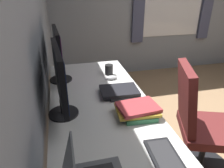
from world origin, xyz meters
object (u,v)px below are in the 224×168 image
at_px(monitor_primary, 60,78).
at_px(monitor_secondary, 58,52).
at_px(office_chair, 198,129).
at_px(book_stack_near, 138,110).
at_px(drawer_pedestal, 93,124).
at_px(mouse_spare, 112,78).
at_px(book_stack_far, 121,91).
at_px(coffee_mug, 109,69).

distance_m(monitor_primary, monitor_secondary, 0.56).
xyz_separation_m(monitor_primary, office_chair, (-0.07, -1.04, -0.54)).
height_order(monitor_primary, book_stack_near, monitor_primary).
relative_size(drawer_pedestal, monitor_primary, 1.35).
xyz_separation_m(drawer_pedestal, mouse_spare, (0.12, -0.20, 0.40)).
height_order(book_stack_far, office_chair, office_chair).
bearing_deg(coffee_mug, drawer_pedestal, 139.35).
bearing_deg(drawer_pedestal, book_stack_far, -129.35).
height_order(monitor_secondary, office_chair, monitor_secondary).
xyz_separation_m(book_stack_far, office_chair, (-0.25, -0.59, -0.30)).
height_order(drawer_pedestal, office_chair, office_chair).
relative_size(drawer_pedestal, office_chair, 0.72).
bearing_deg(drawer_pedestal, monitor_primary, 145.66).
height_order(monitor_primary, mouse_spare, monitor_primary).
relative_size(mouse_spare, office_chair, 0.11).
distance_m(monitor_primary, book_stack_far, 0.54).
bearing_deg(mouse_spare, office_chair, -132.32).
height_order(monitor_primary, office_chair, monitor_primary).
height_order(mouse_spare, book_stack_far, book_stack_far).
xyz_separation_m(monitor_secondary, mouse_spare, (-0.09, -0.45, -0.24)).
distance_m(drawer_pedestal, monitor_primary, 0.77).
distance_m(monitor_secondary, book_stack_near, 0.88).
bearing_deg(office_chair, mouse_spare, 47.68).
xyz_separation_m(monitor_primary, mouse_spare, (0.47, -0.44, -0.25)).
xyz_separation_m(monitor_secondary, office_chair, (-0.63, -1.04, -0.53)).
height_order(monitor_secondary, mouse_spare, monitor_secondary).
distance_m(drawer_pedestal, mouse_spare, 0.46).
relative_size(monitor_secondary, book_stack_far, 1.60).
xyz_separation_m(drawer_pedestal, book_stack_far, (-0.17, -0.21, 0.41)).
bearing_deg(book_stack_near, mouse_spare, 3.07).
relative_size(monitor_primary, office_chair, 0.53).
relative_size(monitor_secondary, coffee_mug, 4.16).
distance_m(monitor_secondary, book_stack_far, 0.64).
distance_m(mouse_spare, book_stack_far, 0.29).
bearing_deg(monitor_primary, mouse_spare, -43.33).
relative_size(monitor_primary, book_stack_near, 1.80).
bearing_deg(mouse_spare, book_stack_near, -176.93).
relative_size(book_stack_far, coffee_mug, 2.59).
bearing_deg(office_chair, drawer_pedestal, 62.27).
height_order(drawer_pedestal, monitor_primary, monitor_primary).
relative_size(book_stack_far, office_chair, 0.31).
relative_size(book_stack_near, coffee_mug, 2.43).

